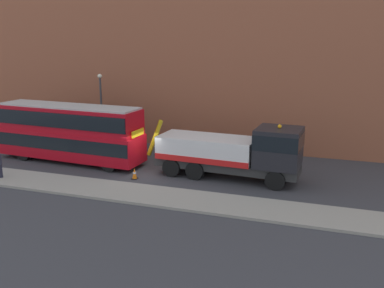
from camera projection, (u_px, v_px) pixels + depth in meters
name	position (u px, v px, depth m)	size (l,w,h in m)	color
ground_plane	(148.00, 171.00, 27.72)	(120.00, 120.00, 0.00)	#38383D
near_kerb	(118.00, 191.00, 23.83)	(60.00, 2.80, 0.15)	gray
building_facade	(186.00, 45.00, 32.72)	(60.00, 1.50, 16.00)	#935138
recovery_tow_truck	(234.00, 151.00, 25.85)	(10.21, 3.19, 3.67)	#2D2D2D
double_decker_bus	(69.00, 131.00, 29.43)	(11.15, 3.23, 4.06)	#B70C19
traffic_cone_near_bus	(135.00, 174.00, 26.09)	(0.36, 0.36, 0.72)	orange
street_lamp	(101.00, 103.00, 33.82)	(0.36, 0.36, 5.83)	#38383D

